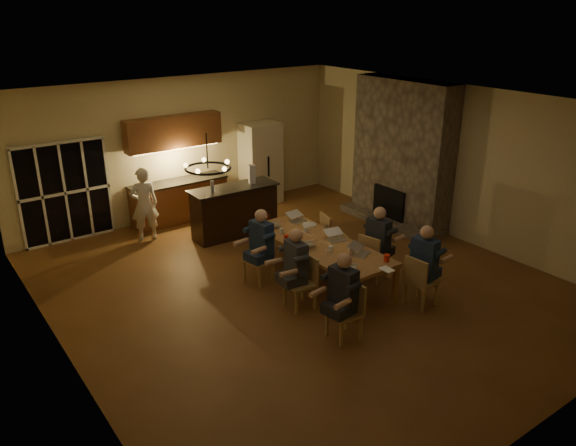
# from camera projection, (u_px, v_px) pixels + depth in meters

# --- Properties ---
(floor) EXTENTS (9.00, 9.00, 0.00)m
(floor) POSITION_uv_depth(u_px,v_px,m) (301.00, 285.00, 10.00)
(floor) COLOR brown
(floor) RESTS_ON ground
(back_wall) EXTENTS (8.00, 0.04, 3.20)m
(back_wall) POSITION_uv_depth(u_px,v_px,m) (182.00, 148.00, 12.82)
(back_wall) COLOR beige
(back_wall) RESTS_ON ground
(left_wall) EXTENTS (0.04, 9.00, 3.20)m
(left_wall) POSITION_uv_depth(u_px,v_px,m) (54.00, 261.00, 7.22)
(left_wall) COLOR beige
(left_wall) RESTS_ON ground
(right_wall) EXTENTS (0.04, 9.00, 3.20)m
(right_wall) POSITION_uv_depth(u_px,v_px,m) (456.00, 163.00, 11.62)
(right_wall) COLOR beige
(right_wall) RESTS_ON ground
(ceiling) EXTENTS (8.00, 9.00, 0.04)m
(ceiling) POSITION_uv_depth(u_px,v_px,m) (303.00, 103.00, 8.82)
(ceiling) COLOR white
(ceiling) RESTS_ON back_wall
(french_doors) EXTENTS (1.86, 0.08, 2.10)m
(french_doors) POSITION_uv_depth(u_px,v_px,m) (65.00, 193.00, 11.50)
(french_doors) COLOR black
(french_doors) RESTS_ON ground
(fireplace) EXTENTS (0.58, 2.50, 3.20)m
(fireplace) POSITION_uv_depth(u_px,v_px,m) (402.00, 153.00, 12.34)
(fireplace) COLOR #74675B
(fireplace) RESTS_ON ground
(kitchenette) EXTENTS (2.24, 0.68, 2.40)m
(kitchenette) POSITION_uv_depth(u_px,v_px,m) (177.00, 170.00, 12.56)
(kitchenette) COLOR brown
(kitchenette) RESTS_ON ground
(refrigerator) EXTENTS (0.90, 0.68, 2.00)m
(refrigerator) POSITION_uv_depth(u_px,v_px,m) (261.00, 163.00, 13.80)
(refrigerator) COLOR beige
(refrigerator) RESTS_ON ground
(dining_table) EXTENTS (1.10, 2.89, 0.75)m
(dining_table) POSITION_uv_depth(u_px,v_px,m) (319.00, 262.00, 10.02)
(dining_table) COLOR tan
(dining_table) RESTS_ON ground
(bar_island) EXTENTS (1.92, 0.74, 1.08)m
(bar_island) POSITION_uv_depth(u_px,v_px,m) (234.00, 211.00, 11.99)
(bar_island) COLOR black
(bar_island) RESTS_ON ground
(chair_left_near) EXTENTS (0.48, 0.48, 0.89)m
(chair_left_near) POSITION_uv_depth(u_px,v_px,m) (344.00, 312.00, 8.26)
(chair_left_near) COLOR tan
(chair_left_near) RESTS_ON ground
(chair_left_mid) EXTENTS (0.48, 0.48, 0.89)m
(chair_left_mid) POSITION_uv_depth(u_px,v_px,m) (300.00, 283.00, 9.12)
(chair_left_mid) COLOR tan
(chair_left_mid) RESTS_ON ground
(chair_left_far) EXTENTS (0.53, 0.53, 0.89)m
(chair_left_far) POSITION_uv_depth(u_px,v_px,m) (259.00, 259.00, 9.97)
(chair_left_far) COLOR tan
(chair_left_far) RESTS_ON ground
(chair_right_near) EXTENTS (0.48, 0.48, 0.89)m
(chair_right_near) POSITION_uv_depth(u_px,v_px,m) (422.00, 280.00, 9.20)
(chair_right_near) COLOR tan
(chair_right_near) RESTS_ON ground
(chair_right_mid) EXTENTS (0.53, 0.53, 0.89)m
(chair_right_mid) POSITION_uv_depth(u_px,v_px,m) (374.00, 257.00, 10.06)
(chair_right_mid) COLOR tan
(chair_right_mid) RESTS_ON ground
(chair_right_far) EXTENTS (0.53, 0.53, 0.89)m
(chair_right_far) POSITION_uv_depth(u_px,v_px,m) (334.00, 235.00, 11.00)
(chair_right_far) COLOR tan
(chair_right_far) RESTS_ON ground
(person_left_near) EXTENTS (0.67, 0.67, 1.38)m
(person_left_near) POSITION_uv_depth(u_px,v_px,m) (343.00, 297.00, 8.19)
(person_left_near) COLOR #202329
(person_left_near) RESTS_ON ground
(person_right_near) EXTENTS (0.69, 0.69, 1.38)m
(person_right_near) POSITION_uv_depth(u_px,v_px,m) (424.00, 265.00, 9.18)
(person_right_near) COLOR navy
(person_right_near) RESTS_ON ground
(person_left_mid) EXTENTS (0.66, 0.66, 1.38)m
(person_left_mid) POSITION_uv_depth(u_px,v_px,m) (296.00, 268.00, 9.07)
(person_left_mid) COLOR #32373C
(person_left_mid) RESTS_ON ground
(person_right_mid) EXTENTS (0.68, 0.68, 1.38)m
(person_right_mid) POSITION_uv_depth(u_px,v_px,m) (378.00, 243.00, 10.00)
(person_right_mid) COLOR #202329
(person_right_mid) RESTS_ON ground
(person_left_far) EXTENTS (0.68, 0.68, 1.38)m
(person_left_far) POSITION_uv_depth(u_px,v_px,m) (262.00, 246.00, 9.88)
(person_left_far) COLOR navy
(person_left_far) RESTS_ON ground
(standing_person) EXTENTS (0.64, 0.48, 1.57)m
(standing_person) POSITION_uv_depth(u_px,v_px,m) (144.00, 204.00, 11.64)
(standing_person) COLOR silver
(standing_person) RESTS_ON ground
(chandelier) EXTENTS (0.59, 0.59, 0.03)m
(chandelier) POSITION_uv_depth(u_px,v_px,m) (208.00, 168.00, 7.06)
(chandelier) COLOR black
(chandelier) RESTS_ON ceiling
(laptop_a) EXTENTS (0.42, 0.41, 0.23)m
(laptop_a) POSITION_uv_depth(u_px,v_px,m) (346.00, 262.00, 8.89)
(laptop_a) COLOR silver
(laptop_a) RESTS_ON dining_table
(laptop_b) EXTENTS (0.41, 0.39, 0.23)m
(laptop_b) POSITION_uv_depth(u_px,v_px,m) (362.00, 248.00, 9.39)
(laptop_b) COLOR silver
(laptop_b) RESTS_ON dining_table
(laptop_c) EXTENTS (0.36, 0.33, 0.23)m
(laptop_c) POSITION_uv_depth(u_px,v_px,m) (304.00, 240.00, 9.72)
(laptop_c) COLOR silver
(laptop_c) RESTS_ON dining_table
(laptop_d) EXTENTS (0.36, 0.33, 0.23)m
(laptop_d) POSITION_uv_depth(u_px,v_px,m) (336.00, 234.00, 9.94)
(laptop_d) COLOR silver
(laptop_d) RESTS_ON dining_table
(laptop_e) EXTENTS (0.38, 0.35, 0.23)m
(laptop_e) POSITION_uv_depth(u_px,v_px,m) (271.00, 221.00, 10.55)
(laptop_e) COLOR silver
(laptop_e) RESTS_ON dining_table
(laptop_f) EXTENTS (0.34, 0.30, 0.23)m
(laptop_f) POSITION_uv_depth(u_px,v_px,m) (298.00, 216.00, 10.79)
(laptop_f) COLOR silver
(laptop_f) RESTS_ON dining_table
(mug_front) EXTENTS (0.08, 0.08, 0.10)m
(mug_front) POSITION_uv_depth(u_px,v_px,m) (330.00, 249.00, 9.51)
(mug_front) COLOR silver
(mug_front) RESTS_ON dining_table
(mug_mid) EXTENTS (0.09, 0.09, 0.10)m
(mug_mid) POSITION_uv_depth(u_px,v_px,m) (306.00, 229.00, 10.33)
(mug_mid) COLOR silver
(mug_mid) RESTS_ON dining_table
(mug_back) EXTENTS (0.08, 0.08, 0.10)m
(mug_back) POSITION_uv_depth(u_px,v_px,m) (281.00, 231.00, 10.26)
(mug_back) COLOR silver
(mug_back) RESTS_ON dining_table
(redcup_near) EXTENTS (0.10, 0.10, 0.12)m
(redcup_near) POSITION_uv_depth(u_px,v_px,m) (387.00, 258.00, 9.15)
(redcup_near) COLOR red
(redcup_near) RESTS_ON dining_table
(redcup_mid) EXTENTS (0.08, 0.08, 0.12)m
(redcup_mid) POSITION_uv_depth(u_px,v_px,m) (286.00, 238.00, 9.92)
(redcup_mid) COLOR red
(redcup_mid) RESTS_ON dining_table
(can_silver) EXTENTS (0.06, 0.06, 0.12)m
(can_silver) POSITION_uv_depth(u_px,v_px,m) (351.00, 252.00, 9.37)
(can_silver) COLOR #B2B2B7
(can_silver) RESTS_ON dining_table
(can_cola) EXTENTS (0.06, 0.06, 0.12)m
(can_cola) POSITION_uv_depth(u_px,v_px,m) (268.00, 217.00, 10.91)
(can_cola) COLOR #3F0F0C
(can_cola) RESTS_ON dining_table
(can_right) EXTENTS (0.07, 0.07, 0.12)m
(can_right) POSITION_uv_depth(u_px,v_px,m) (326.00, 228.00, 10.36)
(can_right) COLOR #B2B2B7
(can_right) RESTS_ON dining_table
(plate_near) EXTENTS (0.23, 0.23, 0.02)m
(plate_near) POSITION_uv_depth(u_px,v_px,m) (354.00, 249.00, 9.62)
(plate_near) COLOR silver
(plate_near) RESTS_ON dining_table
(plate_left) EXTENTS (0.22, 0.22, 0.02)m
(plate_left) POSITION_uv_depth(u_px,v_px,m) (344.00, 265.00, 9.02)
(plate_left) COLOR silver
(plate_left) RESTS_ON dining_table
(plate_far) EXTENTS (0.27, 0.27, 0.02)m
(plate_far) POSITION_uv_depth(u_px,v_px,m) (309.00, 225.00, 10.66)
(plate_far) COLOR silver
(plate_far) RESTS_ON dining_table
(notepad) EXTENTS (0.16, 0.23, 0.01)m
(notepad) POSITION_uv_depth(u_px,v_px,m) (387.00, 269.00, 8.88)
(notepad) COLOR white
(notepad) RESTS_ON dining_table
(bar_bottle) EXTENTS (0.08, 0.08, 0.24)m
(bar_bottle) POSITION_uv_depth(u_px,v_px,m) (212.00, 186.00, 11.44)
(bar_bottle) COLOR #99999E
(bar_bottle) RESTS_ON bar_island
(bar_blender) EXTENTS (0.16, 0.16, 0.41)m
(bar_blender) POSITION_uv_depth(u_px,v_px,m) (252.00, 174.00, 11.95)
(bar_blender) COLOR silver
(bar_blender) RESTS_ON bar_island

